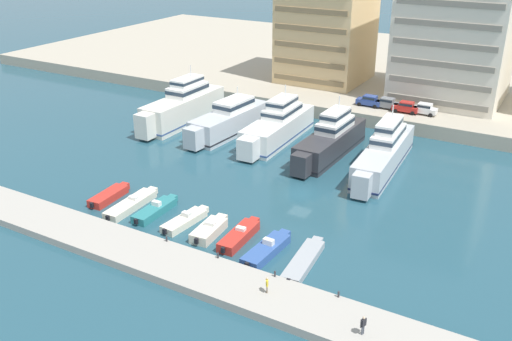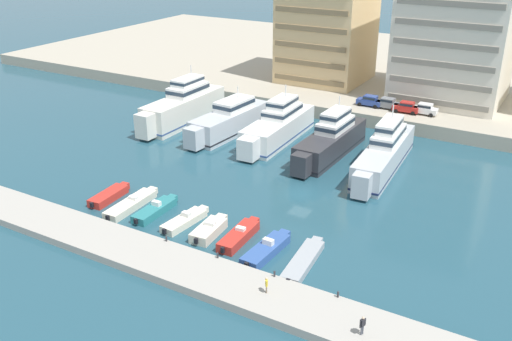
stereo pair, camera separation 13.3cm
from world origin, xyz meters
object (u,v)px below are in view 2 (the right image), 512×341
car_red_mid_left (406,107)px  pedestrian_mid_deck (267,284)px  yacht_ivory_far_left (183,106)px  motorboat_grey_right (304,260)px  yacht_silver_center (384,152)px  motorboat_red_center_right (239,235)px  motorboat_cream_center (210,230)px  car_grey_left (387,103)px  yacht_white_mid_left (278,126)px  yacht_silver_left (229,120)px  motorboat_cream_center_left (185,220)px  motorboat_red_far_left (109,196)px  motorboat_blue_mid_right (267,249)px  car_white_center_left (424,109)px  pedestrian_near_edge (363,324)px  car_blue_far_left (370,100)px  yacht_charcoal_center_left (331,140)px  motorboat_teal_mid_left (155,210)px  motorboat_cream_left (132,204)px

car_red_mid_left → pedestrian_mid_deck: size_ratio=2.66×
yacht_ivory_far_left → motorboat_grey_right: 45.11m
yacht_silver_center → motorboat_red_center_right: 26.46m
motorboat_cream_center → car_grey_left: size_ratio=1.45×
yacht_white_mid_left → yacht_silver_left: bearing=-171.8°
pedestrian_mid_deck → motorboat_red_center_right: bearing=134.5°
yacht_ivory_far_left → pedestrian_mid_deck: (34.92, -34.90, -1.02)m
yacht_silver_left → pedestrian_mid_deck: yacht_silver_left is taller
motorboat_cream_center_left → car_red_mid_left: car_red_mid_left is taller
motorboat_cream_center_left → pedestrian_mid_deck: bearing=-27.6°
car_grey_left → car_red_mid_left: 3.41m
motorboat_red_far_left → car_grey_left: bearing=66.5°
motorboat_blue_mid_right → motorboat_grey_right: (4.01, 0.13, -0.10)m
motorboat_red_far_left → motorboat_blue_mid_right: bearing=-3.0°
motorboat_blue_mid_right → motorboat_red_far_left: bearing=177.0°
motorboat_cream_center → yacht_silver_left: bearing=118.7°
motorboat_red_far_left → motorboat_grey_right: bearing=-2.3°
yacht_white_mid_left → motorboat_blue_mid_right: (14.06, -28.72, -1.82)m
yacht_silver_left → motorboat_cream_center_left: yacht_silver_left is taller
motorboat_blue_mid_right → yacht_silver_center: bearing=83.1°
motorboat_red_center_right → motorboat_grey_right: 7.78m
motorboat_cream_center_left → pedestrian_mid_deck: (14.38, -7.53, 1.31)m
car_red_mid_left → car_white_center_left: size_ratio=1.01×
yacht_silver_left → pedestrian_near_edge: bearing=-45.4°
yacht_white_mid_left → pedestrian_mid_deck: (17.76, -35.42, -0.56)m
yacht_silver_left → car_blue_far_left: (16.25, 17.81, 1.01)m
yacht_white_mid_left → car_red_mid_left: 21.83m
car_white_center_left → motorboat_cream_center: bearing=-102.9°
car_white_center_left → pedestrian_near_edge: 54.09m
yacht_charcoal_center_left → motorboat_red_center_right: (1.17, -26.36, -1.76)m
motorboat_grey_right → motorboat_teal_mid_left: bearing=177.2°
motorboat_cream_left → motorboat_cream_center: bearing=-3.0°
yacht_white_mid_left → motorboat_teal_mid_left: (-0.98, -27.64, -1.82)m
motorboat_teal_mid_left → yacht_silver_left: bearing=104.7°
motorboat_cream_center_left → motorboat_teal_mid_left: bearing=176.7°
car_red_mid_left → yacht_charcoal_center_left: bearing=-107.0°
yacht_white_mid_left → motorboat_red_far_left: size_ratio=3.04×
yacht_silver_left → car_grey_left: bearing=43.1°
yacht_ivory_far_left → yacht_charcoal_center_left: (26.33, -0.98, -0.48)m
car_white_center_left → pedestrian_mid_deck: 52.21m
motorboat_cream_center_left → motorboat_blue_mid_right: motorboat_blue_mid_right is taller
yacht_white_mid_left → motorboat_grey_right: (18.07, -28.59, -1.92)m
motorboat_red_center_right → car_white_center_left: bearing=81.1°
motorboat_red_center_right → car_red_mid_left: car_red_mid_left is taller
yacht_ivory_far_left → yacht_white_mid_left: yacht_ivory_far_left is taller
motorboat_cream_center → motorboat_blue_mid_right: bearing=-2.2°
yacht_charcoal_center_left → yacht_white_mid_left: bearing=170.7°
motorboat_teal_mid_left → pedestrian_near_edge: 29.25m
car_white_center_left → pedestrian_near_edge: bearing=-79.8°
motorboat_red_far_left → motorboat_blue_mid_right: motorboat_blue_mid_right is taller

